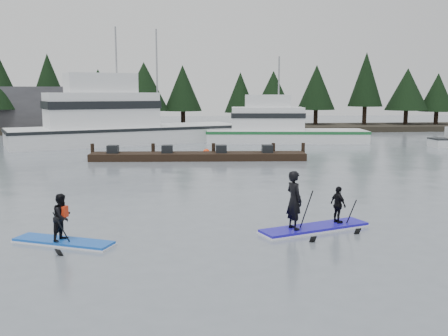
{
  "coord_description": "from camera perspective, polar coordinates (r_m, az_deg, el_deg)",
  "views": [
    {
      "loc": [
        -2.27,
        -15.07,
        4.28
      ],
      "look_at": [
        0.0,
        6.0,
        1.1
      ],
      "focal_mm": 40.0,
      "sensor_mm": 36.0,
      "label": 1
    }
  ],
  "objects": [
    {
      "name": "fishing_boat_large",
      "position": [
        43.98,
        -11.49,
        3.9
      ],
      "size": [
        20.58,
        12.41,
        10.99
      ],
      "rotation": [
        0.0,
        0.0,
        0.37
      ],
      "color": "white",
      "rests_on": "ground"
    },
    {
      "name": "buoy_a",
      "position": [
        40.82,
        -23.03,
        1.83
      ],
      "size": [
        0.63,
        0.63,
        0.63
      ],
      "primitive_type": "sphere",
      "color": "#FF390C",
      "rests_on": "ground"
    },
    {
      "name": "waterfront_building",
      "position": [
        60.25,
        -17.48,
        6.45
      ],
      "size": [
        18.0,
        6.0,
        5.0
      ],
      "primitive_type": "cube",
      "color": "#4C4C51",
      "rests_on": "ground"
    },
    {
      "name": "fishing_boat_medium",
      "position": [
        44.51,
        6.55,
        3.72
      ],
      "size": [
        14.24,
        5.6,
        8.34
      ],
      "rotation": [
        0.0,
        0.0,
        -0.12
      ],
      "color": "white",
      "rests_on": "ground"
    },
    {
      "name": "paddleboard_solo",
      "position": [
        15.08,
        -17.96,
        -6.24
      ],
      "size": [
        3.03,
        1.88,
        1.9
      ],
      "rotation": [
        0.0,
        0.0,
        -0.42
      ],
      "color": "blue",
      "rests_on": "ground"
    },
    {
      "name": "buoy_c",
      "position": [
        44.18,
        15.53,
        2.66
      ],
      "size": [
        0.61,
        0.61,
        0.61
      ],
      "primitive_type": "sphere",
      "color": "#FF390C",
      "rests_on": "ground"
    },
    {
      "name": "buoy_b",
      "position": [
        35.54,
        -2.03,
        1.61
      ],
      "size": [
        0.49,
        0.49,
        0.49
      ],
      "primitive_type": "sphere",
      "color": "#FF390C",
      "rests_on": "ground"
    },
    {
      "name": "ground",
      "position": [
        15.83,
        2.34,
        -7.16
      ],
      "size": [
        160.0,
        160.0,
        0.0
      ],
      "primitive_type": "plane",
      "color": "slate",
      "rests_on": "ground"
    },
    {
      "name": "treeline",
      "position": [
        57.28,
        -3.87,
        4.23
      ],
      "size": [
        60.0,
        4.0,
        8.0
      ],
      "primitive_type": null,
      "color": "black",
      "rests_on": "ground"
    },
    {
      "name": "floating_dock",
      "position": [
        32.43,
        -2.97,
        1.35
      ],
      "size": [
        13.97,
        2.91,
        0.46
      ],
      "primitive_type": "cube",
      "rotation": [
        0.0,
        0.0,
        -0.08
      ],
      "color": "black",
      "rests_on": "ground"
    },
    {
      "name": "far_shore",
      "position": [
        57.26,
        -3.87,
        4.53
      ],
      "size": [
        70.0,
        8.0,
        0.6
      ],
      "primitive_type": "cube",
      "color": "#2D281E",
      "rests_on": "ground"
    },
    {
      "name": "paddleboard_duo",
      "position": [
        15.9,
        9.89,
        -4.83
      ],
      "size": [
        3.72,
        2.03,
        2.42
      ],
      "rotation": [
        0.0,
        0.0,
        0.34
      ],
      "color": "#1C12B0",
      "rests_on": "ground"
    }
  ]
}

